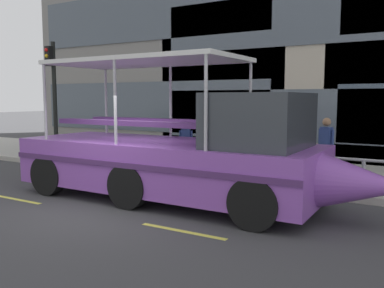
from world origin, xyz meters
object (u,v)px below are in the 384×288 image
Objects in this scene: pedestrian_near_bow at (326,142)px; pedestrian_mid_right at (186,140)px; traffic_light_pole at (53,88)px; duck_tour_boat at (184,156)px; pedestrian_mid_left at (213,137)px.

pedestrian_near_bow is 1.13× the size of pedestrian_mid_right.
pedestrian_near_bow is at bearing 5.81° from traffic_light_pole.
traffic_light_pole is 5.89m from pedestrian_mid_right.
pedestrian_mid_right is at bearing -171.97° from pedestrian_near_bow.
duck_tour_boat is 5.29× the size of pedestrian_mid_left.
traffic_light_pole is 2.88× the size of pedestrian_mid_right.
pedestrian_near_bow is (9.86, 1.00, -1.60)m from traffic_light_pole.
pedestrian_mid_left is 1.16× the size of pedestrian_mid_right.
duck_tour_boat is at bearing -59.30° from pedestrian_mid_right.
pedestrian_near_bow is at bearing 8.14° from pedestrian_mid_left.
pedestrian_near_bow is at bearing 56.66° from duck_tour_boat.
pedestrian_mid_right is (-0.91, -0.12, -0.14)m from pedestrian_mid_left.
traffic_light_pole reaches higher than pedestrian_mid_right.
duck_tour_boat is 3.33m from pedestrian_mid_left.
duck_tour_boat is 3.58m from pedestrian_mid_right.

